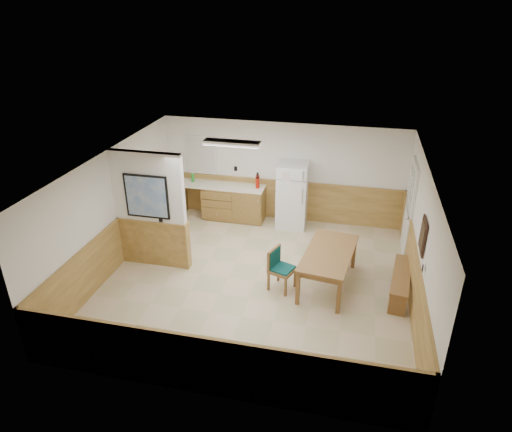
% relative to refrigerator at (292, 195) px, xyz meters
% --- Properties ---
extents(ground, '(6.00, 6.00, 0.00)m').
position_rel_refrigerator_xyz_m(ground, '(-0.31, -2.63, -0.81)').
color(ground, beige).
rests_on(ground, ground).
extents(ceiling, '(6.00, 6.00, 0.02)m').
position_rel_refrigerator_xyz_m(ceiling, '(-0.31, -2.63, 1.69)').
color(ceiling, white).
rests_on(ceiling, back_wall).
extents(back_wall, '(6.00, 0.02, 2.50)m').
position_rel_refrigerator_xyz_m(back_wall, '(-0.31, 0.37, 0.44)').
color(back_wall, white).
rests_on(back_wall, ground).
extents(right_wall, '(0.02, 6.00, 2.50)m').
position_rel_refrigerator_xyz_m(right_wall, '(2.69, -2.63, 0.44)').
color(right_wall, white).
rests_on(right_wall, ground).
extents(left_wall, '(0.02, 6.00, 2.50)m').
position_rel_refrigerator_xyz_m(left_wall, '(-3.31, -2.63, 0.44)').
color(left_wall, white).
rests_on(left_wall, ground).
extents(wainscot_back, '(6.00, 0.04, 1.00)m').
position_rel_refrigerator_xyz_m(wainscot_back, '(-0.31, 0.35, -0.31)').
color(wainscot_back, tan).
rests_on(wainscot_back, ground).
extents(wainscot_right, '(0.04, 6.00, 1.00)m').
position_rel_refrigerator_xyz_m(wainscot_right, '(2.67, -2.63, -0.31)').
color(wainscot_right, tan).
rests_on(wainscot_right, ground).
extents(wainscot_left, '(0.04, 6.00, 1.00)m').
position_rel_refrigerator_xyz_m(wainscot_left, '(-3.29, -2.63, -0.31)').
color(wainscot_left, tan).
rests_on(wainscot_left, ground).
extents(partition_wall, '(1.50, 0.20, 2.50)m').
position_rel_refrigerator_xyz_m(partition_wall, '(-2.56, -2.43, 0.42)').
color(partition_wall, white).
rests_on(partition_wall, ground).
extents(kitchen_counter, '(2.20, 0.61, 1.00)m').
position_rel_refrigerator_xyz_m(kitchen_counter, '(-1.52, 0.05, -0.35)').
color(kitchen_counter, olive).
rests_on(kitchen_counter, ground).
extents(exterior_door, '(0.07, 1.02, 2.15)m').
position_rel_refrigerator_xyz_m(exterior_door, '(2.65, -0.73, 0.24)').
color(exterior_door, white).
rests_on(exterior_door, ground).
extents(kitchen_window, '(0.80, 0.04, 1.00)m').
position_rel_refrigerator_xyz_m(kitchen_window, '(-2.41, 0.35, 0.74)').
color(kitchen_window, white).
rests_on(kitchen_window, back_wall).
extents(wall_painting, '(0.04, 0.50, 0.60)m').
position_rel_refrigerator_xyz_m(wall_painting, '(2.65, -2.93, 0.74)').
color(wall_painting, '#311C13').
rests_on(wall_painting, right_wall).
extents(fluorescent_fixture, '(1.20, 0.30, 0.09)m').
position_rel_refrigerator_xyz_m(fluorescent_fixture, '(-1.11, -1.33, 1.63)').
color(fluorescent_fixture, white).
rests_on(fluorescent_fixture, ceiling).
extents(refrigerator, '(0.74, 0.73, 1.62)m').
position_rel_refrigerator_xyz_m(refrigerator, '(0.00, 0.00, 0.00)').
color(refrigerator, white).
rests_on(refrigerator, ground).
extents(dining_table, '(1.10, 1.86, 0.75)m').
position_rel_refrigerator_xyz_m(dining_table, '(1.10, -2.44, -0.15)').
color(dining_table, '#9B6539').
rests_on(dining_table, ground).
extents(dining_bench, '(0.51, 1.51, 0.45)m').
position_rel_refrigerator_xyz_m(dining_bench, '(2.49, -2.43, -0.47)').
color(dining_bench, '#9B6539').
rests_on(dining_bench, ground).
extents(dining_chair, '(0.71, 0.60, 0.85)m').
position_rel_refrigerator_xyz_m(dining_chair, '(0.16, -2.73, -0.32)').
color(dining_chair, '#9B6539').
rests_on(dining_chair, ground).
extents(fire_extinguisher, '(0.13, 0.13, 0.40)m').
position_rel_refrigerator_xyz_m(fire_extinguisher, '(-0.88, 0.06, 0.26)').
color(fire_extinguisher, '#B31809').
rests_on(fire_extinguisher, kitchen_counter).
extents(soap_bottle, '(0.09, 0.09, 0.22)m').
position_rel_refrigerator_xyz_m(soap_bottle, '(-2.58, 0.10, 0.20)').
color(soap_bottle, green).
rests_on(soap_bottle, kitchen_counter).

